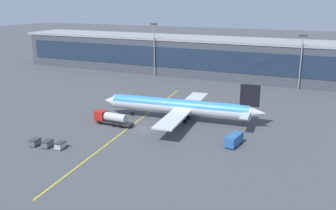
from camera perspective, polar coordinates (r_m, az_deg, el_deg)
The scene contains 11 objects.
ground_plane at distance 93.33m, azimuth -3.43°, elevation -3.77°, with size 700.00×700.00×0.00m, color #47494F.
apron_lead_in_line at distance 97.26m, azimuth -5.39°, elevation -3.00°, with size 0.30×80.00×0.01m, color yellow.
terminal_building at distance 158.48m, azimuth 9.22°, elevation 7.08°, with size 197.86×22.39×15.82m.
main_airliner at distance 99.16m, azimuth 1.81°, elevation -0.25°, with size 44.71×35.73×11.11m.
fuel_tanker at distance 97.57m, azimuth -8.66°, elevation -1.97°, with size 10.88×2.97×3.25m.
lavatory_truck at distance 84.24m, azimuth 10.02°, elevation -5.15°, with size 2.91×6.01×2.50m.
baggage_cart_0 at distance 88.06m, azimuth -19.58°, elevation -5.36°, with size 1.97×2.85×1.48m.
baggage_cart_1 at distance 86.28m, azimuth -17.85°, elevation -5.63°, with size 1.97×2.85×1.48m.
baggage_cart_2 at distance 84.58m, azimuth -16.04°, elevation -5.91°, with size 1.97×2.85×1.48m.
apron_light_mast_0 at distance 157.19m, azimuth -2.12°, elevation 9.06°, with size 2.80×0.50×22.02m.
apron_light_mast_1 at distance 140.82m, azimuth 19.62°, elevation 6.86°, with size 2.80×0.50×19.51m.
Camera 1 is at (42.36, -77.18, 30.98)m, focal length 40.05 mm.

